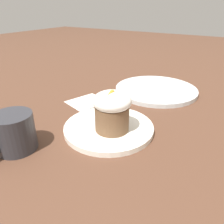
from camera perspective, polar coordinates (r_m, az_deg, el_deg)
ground_plane at (r=0.56m, az=-0.85°, el=-4.72°), size 4.00×4.00×0.00m
dessert_plate at (r=0.55m, az=-0.85°, el=-4.13°), size 0.22×0.22×0.01m
carrot_cake at (r=0.51m, az=-0.00°, el=0.54°), size 0.09×0.09×0.10m
spoon at (r=0.56m, az=-0.74°, el=-2.74°), size 0.11×0.05×0.01m
coffee_cup at (r=0.51m, az=-24.30°, el=-4.93°), size 0.12×0.09×0.08m
side_plate at (r=0.81m, az=11.49°, el=5.73°), size 0.29×0.29×0.01m
paper_napkin at (r=0.72m, az=-6.65°, el=2.72°), size 0.14×0.13×0.00m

